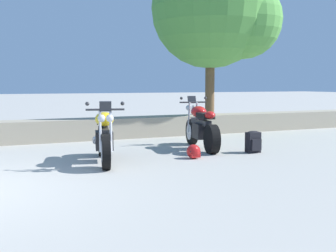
{
  "coord_description": "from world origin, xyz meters",
  "views": [
    {
      "loc": [
        0.64,
        -6.37,
        1.47
      ],
      "look_at": [
        4.05,
        1.2,
        0.65
      ],
      "focal_mm": 45.82,
      "sensor_mm": 36.0,
      "label": 1
    }
  ],
  "objects_px": {
    "motorcycle_yellow_near_left": "(104,137)",
    "motorcycle_red_centre": "(201,127)",
    "rider_backpack": "(253,141)",
    "rider_helmet": "(194,152)",
    "leafy_tree_mid_left": "(217,11)"
  },
  "relations": [
    {
      "from": "motorcycle_yellow_near_left",
      "to": "rider_backpack",
      "type": "distance_m",
      "value": 3.23
    },
    {
      "from": "leafy_tree_mid_left",
      "to": "motorcycle_red_centre",
      "type": "bearing_deg",
      "value": -126.58
    },
    {
      "from": "motorcycle_red_centre",
      "to": "rider_helmet",
      "type": "xyz_separation_m",
      "value": [
        -0.76,
        -1.1,
        -0.35
      ]
    },
    {
      "from": "motorcycle_yellow_near_left",
      "to": "leafy_tree_mid_left",
      "type": "distance_m",
      "value": 6.48
    },
    {
      "from": "motorcycle_red_centre",
      "to": "rider_helmet",
      "type": "relative_size",
      "value": 7.34
    },
    {
      "from": "motorcycle_red_centre",
      "to": "rider_backpack",
      "type": "relative_size",
      "value": 4.37
    },
    {
      "from": "motorcycle_red_centre",
      "to": "leafy_tree_mid_left",
      "type": "height_order",
      "value": "leafy_tree_mid_left"
    },
    {
      "from": "rider_backpack",
      "to": "leafy_tree_mid_left",
      "type": "distance_m",
      "value": 5.15
    },
    {
      "from": "rider_backpack",
      "to": "leafy_tree_mid_left",
      "type": "bearing_deg",
      "value": 71.02
    },
    {
      "from": "rider_helmet",
      "to": "rider_backpack",
      "type": "bearing_deg",
      "value": 4.54
    },
    {
      "from": "rider_helmet",
      "to": "leafy_tree_mid_left",
      "type": "relative_size",
      "value": 0.06
    },
    {
      "from": "leafy_tree_mid_left",
      "to": "motorcycle_yellow_near_left",
      "type": "bearing_deg",
      "value": -142.18
    },
    {
      "from": "motorcycle_yellow_near_left",
      "to": "motorcycle_red_centre",
      "type": "xyz_separation_m",
      "value": [
        2.48,
        0.78,
        0.0
      ]
    },
    {
      "from": "motorcycle_yellow_near_left",
      "to": "rider_helmet",
      "type": "distance_m",
      "value": 1.79
    },
    {
      "from": "rider_helmet",
      "to": "leafy_tree_mid_left",
      "type": "xyz_separation_m",
      "value": [
        2.76,
        3.8,
        3.48
      ]
    }
  ]
}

